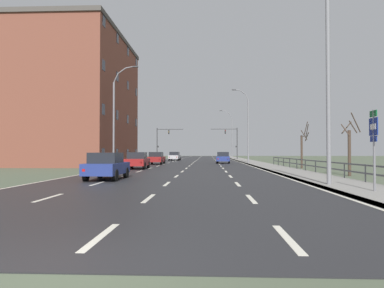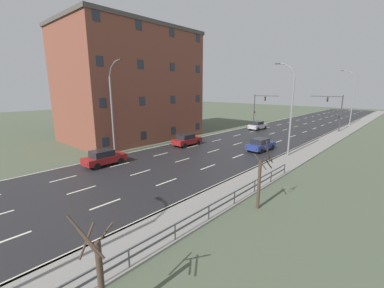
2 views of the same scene
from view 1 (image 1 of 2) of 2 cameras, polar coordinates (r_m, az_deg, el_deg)
ground_plane at (r=52.67m, az=0.34°, el=-3.07°), size 160.00×160.00×0.12m
road_asphalt_strip at (r=64.65m, az=0.75°, el=-2.67°), size 14.00×120.00×0.03m
sidewalk_right at (r=64.94m, az=8.21°, el=-2.60°), size 3.00×120.00×0.12m
guardrail at (r=28.27m, az=18.64°, el=-3.04°), size 0.07×29.52×1.00m
street_lamp_foreground at (r=17.72m, az=20.76°, el=11.93°), size 2.58×0.24×11.54m
street_lamp_midground at (r=48.66m, az=8.96°, el=2.78°), size 2.32×0.24×10.23m
street_lamp_distant at (r=80.36m, az=6.38°, el=1.46°), size 2.88×0.24×11.08m
street_lamp_left_bank at (r=36.90m, az=-12.34°, el=4.20°), size 2.60×0.24×10.45m
highway_sign at (r=15.12m, az=27.45°, el=0.58°), size 0.09×0.68×3.23m
traffic_signal_right at (r=70.12m, az=6.57°, el=0.87°), size 5.32×0.36×6.36m
traffic_signal_left at (r=69.14m, az=-4.93°, el=0.84°), size 5.24×0.36×6.26m
car_mid_centre at (r=63.04m, az=-2.83°, el=-1.98°), size 2.00×4.18×1.57m
car_distant at (r=20.88m, az=-13.67°, el=-3.46°), size 1.85×4.11×1.57m
car_far_left at (r=44.84m, az=-5.81°, el=-2.28°), size 1.90×4.13×1.57m
car_near_left at (r=33.16m, az=-8.83°, el=-2.64°), size 1.91×4.14×1.57m
car_near_right at (r=48.41m, az=5.09°, el=-2.20°), size 2.02×4.20×1.57m
brick_building at (r=46.67m, az=-18.73°, el=6.68°), size 12.78×18.98×15.98m
bare_tree_near at (r=25.58m, az=24.24°, el=-0.72°), size 1.20×1.14×4.18m
bare_tree_mid at (r=35.72m, az=17.51°, el=-0.68°), size 0.79×1.15×4.53m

